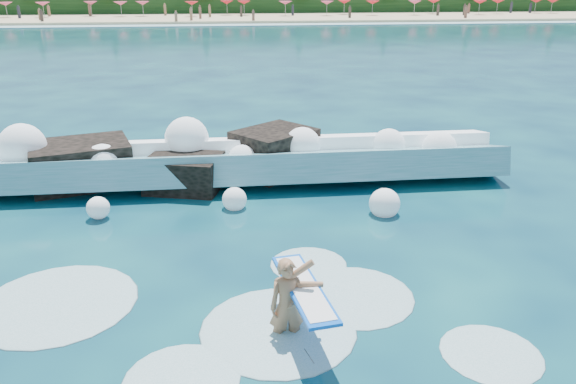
# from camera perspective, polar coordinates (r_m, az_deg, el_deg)

# --- Properties ---
(ground) EXTENTS (200.00, 200.00, 0.00)m
(ground) POSITION_cam_1_polar(r_m,az_deg,el_deg) (11.19, -6.55, -9.73)
(ground) COLOR #07223E
(ground) RESTS_ON ground
(beach) EXTENTS (140.00, 20.00, 0.40)m
(beach) POSITION_cam_1_polar(r_m,az_deg,el_deg) (87.82, -7.03, 17.15)
(beach) COLOR tan
(beach) RESTS_ON ground
(wet_band) EXTENTS (140.00, 5.00, 0.08)m
(wet_band) POSITION_cam_1_polar(r_m,az_deg,el_deg) (76.85, -7.02, 16.52)
(wet_band) COLOR silver
(wet_band) RESTS_ON ground
(breaking_wave) EXTENTS (17.08, 2.70, 1.47)m
(breaking_wave) POSITION_cam_1_polar(r_m,az_deg,el_deg) (16.81, -7.47, 2.83)
(breaking_wave) COLOR teal
(breaking_wave) RESTS_ON ground
(rock_cluster) EXTENTS (8.73, 3.64, 1.58)m
(rock_cluster) POSITION_cam_1_polar(r_m,az_deg,el_deg) (17.05, -11.60, 2.78)
(rock_cluster) COLOR black
(rock_cluster) RESTS_ON ground
(surfer_with_board) EXTENTS (1.04, 2.89, 1.70)m
(surfer_with_board) POSITION_cam_1_polar(r_m,az_deg,el_deg) (9.52, 0.33, -11.11)
(surfer_with_board) COLOR #A9734F
(surfer_with_board) RESTS_ON ground
(wave_spray) EXTENTS (14.76, 4.60, 2.00)m
(wave_spray) POSITION_cam_1_polar(r_m,az_deg,el_deg) (16.47, -9.43, 3.90)
(wave_spray) COLOR white
(wave_spray) RESTS_ON ground
(surf_foam) EXTENTS (9.67, 5.12, 0.15)m
(surf_foam) POSITION_cam_1_polar(r_m,az_deg,el_deg) (10.44, -7.13, -12.19)
(surf_foam) COLOR silver
(surf_foam) RESTS_ON ground
(beach_umbrellas) EXTENTS (111.20, 5.55, 0.50)m
(beach_umbrellas) POSITION_cam_1_polar(r_m,az_deg,el_deg) (89.57, -7.14, 18.53)
(beach_umbrellas) COLOR red
(beach_umbrellas) RESTS_ON ground
(beachgoers) EXTENTS (97.95, 13.54, 1.92)m
(beachgoers) POSITION_cam_1_polar(r_m,az_deg,el_deg) (84.79, -2.62, 17.75)
(beachgoers) COLOR #3F332D
(beachgoers) RESTS_ON ground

